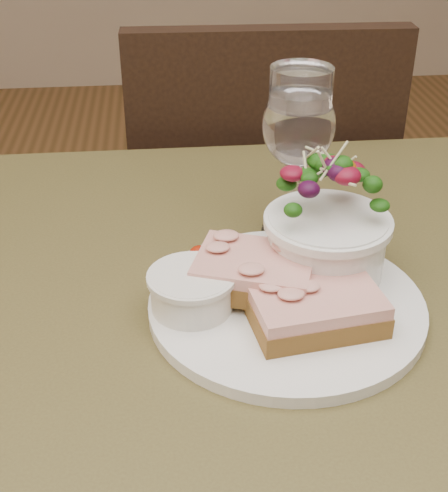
{
  "coord_description": "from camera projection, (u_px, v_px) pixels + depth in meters",
  "views": [
    {
      "loc": [
        -0.07,
        -0.51,
        1.14
      ],
      "look_at": [
        -0.02,
        0.03,
        0.81
      ],
      "focal_mm": 50.0,
      "sensor_mm": 36.0,
      "label": 1
    }
  ],
  "objects": [
    {
      "name": "dinner_plate",
      "position": [
        286.0,
        305.0,
        0.64
      ],
      "size": [
        0.26,
        0.26,
        0.01
      ],
      "primitive_type": "cylinder",
      "color": "white",
      "rests_on": "cafe_table"
    },
    {
      "name": "cafe_table",
      "position": [
        244.0,
        395.0,
        0.69
      ],
      "size": [
        0.8,
        0.8,
        0.75
      ],
      "color": "#463D1E",
      "rests_on": "ground"
    },
    {
      "name": "sandwich_back",
      "position": [
        254.0,
        272.0,
        0.64
      ],
      "size": [
        0.13,
        0.11,
        0.03
      ],
      "rotation": [
        0.0,
        0.0,
        -0.34
      ],
      "color": "#482A13",
      "rests_on": "dinner_plate"
    },
    {
      "name": "sandwich_front",
      "position": [
        314.0,
        306.0,
        0.61
      ],
      "size": [
        0.13,
        0.1,
        0.03
      ],
      "rotation": [
        0.0,
        0.0,
        0.15
      ],
      "color": "#482A13",
      "rests_on": "dinner_plate"
    },
    {
      "name": "ramekin",
      "position": [
        192.0,
        289.0,
        0.62
      ],
      "size": [
        0.08,
        0.08,
        0.04
      ],
      "color": "white",
      "rests_on": "dinner_plate"
    },
    {
      "name": "garnish",
      "position": [
        208.0,
        255.0,
        0.69
      ],
      "size": [
        0.05,
        0.04,
        0.02
      ],
      "color": "#10370A",
      "rests_on": "dinner_plate"
    },
    {
      "name": "wine_glass",
      "position": [
        299.0,
        130.0,
        0.71
      ],
      "size": [
        0.08,
        0.08,
        0.18
      ],
      "color": "white",
      "rests_on": "cafe_table"
    },
    {
      "name": "salad_bowl",
      "position": [
        328.0,
        219.0,
        0.65
      ],
      "size": [
        0.11,
        0.11,
        0.13
      ],
      "color": "white",
      "rests_on": "dinner_plate"
    },
    {
      "name": "chair_far",
      "position": [
        249.0,
        304.0,
        1.42
      ],
      "size": [
        0.43,
        0.43,
        0.9
      ],
      "rotation": [
        0.0,
        0.0,
        3.11
      ],
      "color": "black",
      "rests_on": "ground"
    }
  ]
}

